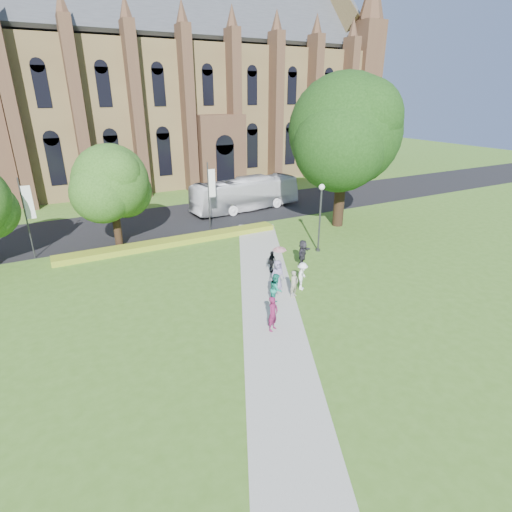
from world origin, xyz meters
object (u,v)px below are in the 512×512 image
large_tree (345,132)px  tour_coach (246,194)px  pedestrian_0 (273,314)px  streetlamp (320,210)px

large_tree → tour_coach: 12.17m
large_tree → tour_coach: large_tree is taller
tour_coach → pedestrian_0: (-9.14, -21.37, -0.70)m
streetlamp → tour_coach: streetlamp is taller
tour_coach → pedestrian_0: 23.25m
large_tree → tour_coach: bearing=120.3°
large_tree → tour_coach: size_ratio=1.11×
streetlamp → pedestrian_0: size_ratio=2.78×
tour_coach → pedestrian_0: bearing=150.6°
streetlamp → tour_coach: bearing=88.4°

